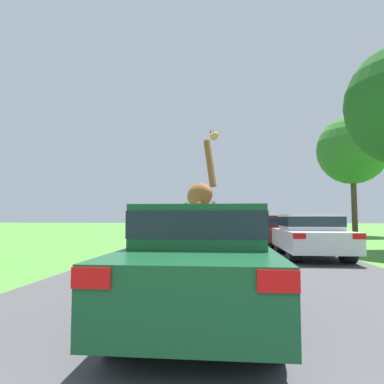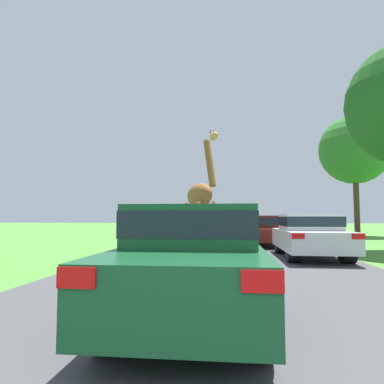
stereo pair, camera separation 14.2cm
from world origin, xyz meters
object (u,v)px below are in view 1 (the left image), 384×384
(giraffe_near_road, at_px, (200,195))
(car_lead_maroon, at_px, (202,258))
(car_rear_follower, at_px, (256,230))
(car_verge_right, at_px, (207,224))
(car_queue_right, at_px, (310,234))
(car_queue_left, at_px, (192,227))
(tree_right_cluster, at_px, (352,150))
(car_far_ahead, at_px, (268,226))

(giraffe_near_road, bearing_deg, car_lead_maroon, 67.96)
(car_lead_maroon, xyz_separation_m, car_rear_follower, (1.74, 11.87, -0.04))
(car_verge_right, distance_m, car_rear_follower, 12.46)
(car_queue_right, relative_size, car_rear_follower, 1.03)
(car_queue_left, relative_size, car_rear_follower, 0.99)
(car_verge_right, relative_size, car_rear_follower, 1.00)
(car_lead_maroon, relative_size, car_queue_left, 1.00)
(car_queue_right, relative_size, tree_right_cluster, 0.49)
(car_queue_left, distance_m, car_rear_follower, 5.19)
(car_queue_left, height_order, car_far_ahead, car_queue_left)
(car_far_ahead, xyz_separation_m, car_verge_right, (-4.42, 4.57, 0.06))
(car_lead_maroon, height_order, tree_right_cluster, tree_right_cluster)
(giraffe_near_road, distance_m, car_far_ahead, 11.26)
(car_queue_right, relative_size, car_queue_left, 1.04)
(giraffe_near_road, bearing_deg, car_far_ahead, -136.71)
(car_queue_left, bearing_deg, giraffe_near_road, -81.66)
(car_queue_right, bearing_deg, car_lead_maroon, -113.50)
(giraffe_near_road, relative_size, car_rear_follower, 1.09)
(giraffe_near_road, relative_size, car_queue_right, 1.07)
(car_lead_maroon, relative_size, car_rear_follower, 0.99)
(giraffe_near_road, bearing_deg, car_queue_left, -108.12)
(car_far_ahead, distance_m, car_verge_right, 6.35)
(car_rear_follower, bearing_deg, car_queue_right, -73.97)
(car_queue_right, distance_m, car_verge_right, 17.38)
(car_rear_follower, bearing_deg, tree_right_cluster, 50.19)
(giraffe_near_road, distance_m, car_rear_follower, 4.08)
(car_queue_left, xyz_separation_m, tree_right_cluster, (11.35, 5.61, 5.51))
(giraffe_near_road, xyz_separation_m, car_queue_right, (3.79, -1.79, -1.44))
(car_queue_right, xyz_separation_m, tree_right_cluster, (6.56, 14.24, 5.52))
(car_far_ahead, height_order, car_rear_follower, car_rear_follower)
(car_rear_follower, bearing_deg, car_lead_maroon, -98.35)
(car_queue_left, bearing_deg, car_rear_follower, -48.59)
(car_rear_follower, distance_m, tree_right_cluster, 13.55)
(car_verge_right, xyz_separation_m, car_rear_follower, (2.99, -12.10, -0.03))
(car_queue_left, distance_m, car_far_ahead, 6.07)
(car_lead_maroon, bearing_deg, giraffe_near_road, 94.42)
(car_far_ahead, bearing_deg, tree_right_cluster, 16.90)
(car_queue_right, xyz_separation_m, car_queue_left, (-4.79, 8.63, 0.01))
(giraffe_near_road, height_order, car_queue_right, giraffe_near_road)
(car_queue_right, height_order, car_rear_follower, car_queue_right)
(giraffe_near_road, xyz_separation_m, car_verge_right, (-0.56, 15.04, -1.43))
(car_lead_maroon, xyz_separation_m, car_queue_right, (3.10, 7.13, -0.02))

